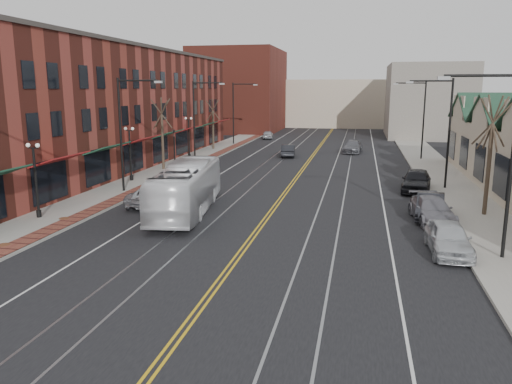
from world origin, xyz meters
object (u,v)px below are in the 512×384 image
at_px(parked_suv, 158,195).
at_px(parked_car_d, 416,180).
at_px(parked_car_a, 449,238).
at_px(transit_bus, 187,188).
at_px(parked_car_b, 430,206).
at_px(parked_car_c, 432,210).

xyz_separation_m(parked_suv, parked_car_d, (16.80, 7.97, 0.13)).
relative_size(parked_car_a, parked_car_d, 0.89).
relative_size(transit_bus, parked_car_d, 2.20).
bearing_deg(parked_car_b, parked_suv, -171.48).
xyz_separation_m(parked_car_a, parked_car_c, (0.00, 5.69, -0.04)).
bearing_deg(transit_bus, parked_car_c, 175.59).
distance_m(parked_car_c, parked_car_d, 8.63).
bearing_deg(parked_car_b, parked_car_a, -82.13).
height_order(transit_bus, parked_suv, transit_bus).
relative_size(transit_bus, parked_suv, 2.12).
bearing_deg(parked_car_a, parked_suv, 158.06).
height_order(parked_car_c, parked_car_d, parked_car_d).
bearing_deg(parked_suv, transit_bus, 155.18).
bearing_deg(parked_car_d, parked_car_c, -82.06).
distance_m(transit_bus, parked_suv, 2.99).
relative_size(parked_suv, parked_car_c, 1.06).
height_order(parked_car_a, parked_car_c, parked_car_a).
height_order(parked_suv, parked_car_b, parked_car_b).
bearing_deg(parked_car_c, parked_car_d, 83.01).
xyz_separation_m(parked_car_b, parked_car_d, (0.00, 7.78, 0.12)).
xyz_separation_m(transit_bus, parked_car_d, (14.30, 9.41, -0.66)).
height_order(parked_car_b, parked_car_c, parked_car_b).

